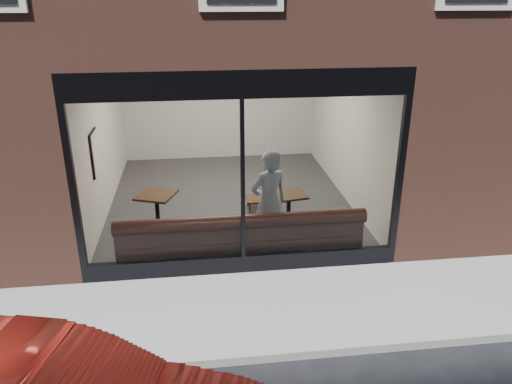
{
  "coord_description": "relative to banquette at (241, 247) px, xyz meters",
  "views": [
    {
      "loc": [
        -0.68,
        -4.88,
        4.21
      ],
      "look_at": [
        0.25,
        2.4,
        1.23
      ],
      "focal_mm": 35.0,
      "sensor_mm": 36.0,
      "label": 1
    }
  ],
  "objects": [
    {
      "name": "host_building_backfill",
      "position": [
        0.0,
        8.55,
        1.38
      ],
      "size": [
        5.0,
        6.0,
        3.2
      ],
      "primitive_type": "cube",
      "color": "brown",
      "rests_on": "ground"
    },
    {
      "name": "cafe_wall_left",
      "position": [
        -2.49,
        2.55,
        1.37
      ],
      "size": [
        0.0,
        6.0,
        6.0
      ],
      "primitive_type": "plane",
      "rotation": [
        1.57,
        0.0,
        1.57
      ],
      "color": "silver",
      "rests_on": "ground"
    },
    {
      "name": "ground",
      "position": [
        0.0,
        -2.45,
        -0.23
      ],
      "size": [
        120.0,
        120.0,
        0.0
      ],
      "primitive_type": "plane",
      "color": "black",
      "rests_on": "ground"
    },
    {
      "name": "cafe_ceiling",
      "position": [
        0.0,
        2.55,
        2.97
      ],
      "size": [
        6.0,
        6.0,
        0.0
      ],
      "primitive_type": "plane",
      "rotation": [
        3.14,
        0.0,
        0.0
      ],
      "color": "white",
      "rests_on": "host_building_upper"
    },
    {
      "name": "cafe_chair_right",
      "position": [
        0.54,
        1.99,
        0.01
      ],
      "size": [
        0.45,
        0.45,
        0.04
      ],
      "primitive_type": "cube",
      "rotation": [
        0.0,
        0.0,
        3.14
      ],
      "color": "#311D13",
      "rests_on": "cafe_floor"
    },
    {
      "name": "cafe_table_left",
      "position": [
        -1.43,
        1.23,
        0.52
      ],
      "size": [
        0.82,
        0.82,
        0.04
      ],
      "primitive_type": "cube",
      "rotation": [
        0.0,
        0.0,
        -0.37
      ],
      "color": "#311D13",
      "rests_on": "cafe_floor"
    },
    {
      "name": "cafe_floor",
      "position": [
        0.0,
        2.55,
        -0.21
      ],
      "size": [
        6.0,
        6.0,
        0.0
      ],
      "primitive_type": "plane",
      "color": "#2D2D30",
      "rests_on": "ground"
    },
    {
      "name": "host_building_pier_left",
      "position": [
        -3.75,
        5.55,
        1.38
      ],
      "size": [
        2.5,
        12.0,
        3.2
      ],
      "primitive_type": "cube",
      "color": "brown",
      "rests_on": "ground"
    },
    {
      "name": "kerb_near",
      "position": [
        0.0,
        -2.5,
        -0.17
      ],
      "size": [
        40.0,
        0.1,
        0.12
      ],
      "primitive_type": "cube",
      "color": "gray",
      "rests_on": "ground"
    },
    {
      "name": "sidewalk_near",
      "position": [
        0.0,
        -1.45,
        -0.22
      ],
      "size": [
        40.0,
        2.0,
        0.01
      ],
      "primitive_type": "cube",
      "color": "gray",
      "rests_on": "ground"
    },
    {
      "name": "banquette",
      "position": [
        0.0,
        0.0,
        0.0
      ],
      "size": [
        4.0,
        0.55,
        0.45
      ],
      "primitive_type": "cube",
      "color": "#3E1716",
      "rests_on": "cafe_floor"
    },
    {
      "name": "host_building_pier_right",
      "position": [
        3.75,
        5.55,
        1.38
      ],
      "size": [
        2.5,
        12.0,
        3.2
      ],
      "primitive_type": "cube",
      "color": "brown",
      "rests_on": "ground"
    },
    {
      "name": "storefront_kick",
      "position": [
        0.0,
        -0.4,
        -0.08
      ],
      "size": [
        5.0,
        0.1,
        0.3
      ],
      "primitive_type": "cube",
      "color": "black",
      "rests_on": "ground"
    },
    {
      "name": "wall_poster",
      "position": [
        -2.45,
        1.48,
        1.28
      ],
      "size": [
        0.02,
        0.56,
        0.75
      ],
      "primitive_type": "cube",
      "color": "white",
      "rests_on": "cafe_wall_left"
    },
    {
      "name": "storefront_glass",
      "position": [
        0.0,
        -0.43,
        1.33
      ],
      "size": [
        4.8,
        0.0,
        4.8
      ],
      "primitive_type": "plane",
      "rotation": [
        1.57,
        0.0,
        0.0
      ],
      "color": "white",
      "rests_on": "storefront_kick"
    },
    {
      "name": "storefront_header",
      "position": [
        0.0,
        -0.4,
        2.77
      ],
      "size": [
        5.0,
        0.1,
        0.4
      ],
      "primitive_type": "cube",
      "color": "black",
      "rests_on": "host_building_upper"
    },
    {
      "name": "person",
      "position": [
        0.5,
        0.22,
        0.69
      ],
      "size": [
        0.78,
        0.65,
        1.83
      ],
      "primitive_type": "imported",
      "rotation": [
        0.0,
        0.0,
        3.5
      ],
      "color": "#9FBDD0",
      "rests_on": "cafe_floor"
    },
    {
      "name": "cafe_wall_back",
      "position": [
        0.0,
        5.54,
        1.37
      ],
      "size": [
        5.0,
        0.0,
        5.0
      ],
      "primitive_type": "plane",
      "rotation": [
        1.57,
        0.0,
        0.0
      ],
      "color": "silver",
      "rests_on": "ground"
    },
    {
      "name": "cafe_wall_right",
      "position": [
        2.49,
        2.55,
        1.37
      ],
      "size": [
        0.0,
        6.0,
        6.0
      ],
      "primitive_type": "plane",
      "rotation": [
        1.57,
        0.0,
        -1.57
      ],
      "color": "silver",
      "rests_on": "ground"
    },
    {
      "name": "cafe_table_right",
      "position": [
        0.98,
        0.96,
        0.52
      ],
      "size": [
        0.67,
        0.67,
        0.04
      ],
      "primitive_type": "cube",
      "rotation": [
        0.0,
        0.0,
        0.17
      ],
      "color": "#311D13",
      "rests_on": "cafe_floor"
    },
    {
      "name": "storefront_mullion",
      "position": [
        0.0,
        -0.4,
        1.32
      ],
      "size": [
        0.06,
        0.1,
        2.5
      ],
      "primitive_type": "cube",
      "color": "black",
      "rests_on": "storefront_kick"
    }
  ]
}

